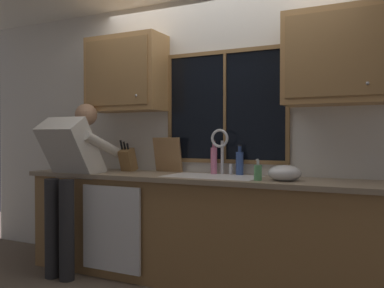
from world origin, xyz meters
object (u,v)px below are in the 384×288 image
object	(u,v)px
person_standing	(70,169)
soap_dispenser	(258,172)
mixing_bowl	(285,173)
bottle_tall_clear	(240,163)
knife_block	(128,160)
cutting_board	(168,155)
bottle_green_glass	(214,160)

from	to	relation	value
person_standing	soap_dispenser	world-z (taller)	person_standing
person_standing	mixing_bowl	bearing A→B (deg)	7.62
person_standing	bottle_tall_clear	size ratio (longest dim) A/B	5.98
knife_block	cutting_board	bearing A→B (deg)	13.19
cutting_board	soap_dispenser	bearing A→B (deg)	-20.01
knife_block	mixing_bowl	bearing A→B (deg)	-6.84
soap_dispenser	bottle_tall_clear	world-z (taller)	bottle_tall_clear
soap_dispenser	bottle_green_glass	distance (m)	0.64
bottle_green_glass	person_standing	bearing A→B (deg)	-155.95
person_standing	mixing_bowl	size ratio (longest dim) A/B	6.24
cutting_board	soap_dispenser	xyz separation A→B (m)	(1.00, -0.36, -0.10)
person_standing	bottle_green_glass	xyz separation A→B (m)	(1.19, 0.53, 0.08)
person_standing	cutting_board	distance (m)	0.90
knife_block	mixing_bowl	xyz separation A→B (m)	(1.58, -0.19, -0.05)
knife_block	bottle_tall_clear	world-z (taller)	knife_block
knife_block	cutting_board	xyz separation A→B (m)	(0.39, 0.09, 0.05)
person_standing	mixing_bowl	xyz separation A→B (m)	(1.90, 0.25, 0.01)
knife_block	mixing_bowl	distance (m)	1.59
person_standing	knife_block	size ratio (longest dim) A/B	4.88
bottle_green_glass	bottle_tall_clear	bearing A→B (deg)	1.48
mixing_bowl	soap_dispenser	world-z (taller)	soap_dispenser
mixing_bowl	knife_block	bearing A→B (deg)	173.16
person_standing	bottle_green_glass	size ratio (longest dim) A/B	5.10
bottle_green_glass	mixing_bowl	bearing A→B (deg)	-21.49
bottle_green_glass	bottle_tall_clear	distance (m)	0.24
mixing_bowl	bottle_tall_clear	world-z (taller)	bottle_tall_clear
cutting_board	bottle_tall_clear	world-z (taller)	cutting_board
mixing_bowl	cutting_board	bearing A→B (deg)	166.65
knife_block	bottle_tall_clear	distance (m)	1.12
mixing_bowl	bottle_green_glass	world-z (taller)	bottle_green_glass
knife_block	mixing_bowl	world-z (taller)	knife_block
soap_dispenser	bottle_green_glass	xyz separation A→B (m)	(-0.52, 0.36, 0.06)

